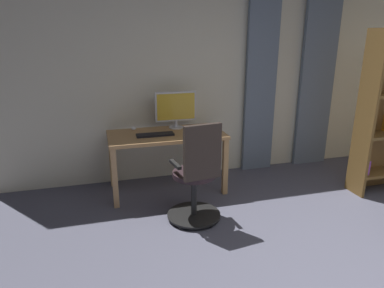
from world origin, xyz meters
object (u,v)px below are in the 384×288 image
at_px(computer_monitor, 176,108).
at_px(computer_mouse, 134,128).
at_px(computer_keyboard, 155,135).
at_px(office_chair, 197,178).
at_px(desk, 166,141).
at_px(cell_phone_face_up, 211,130).

xyz_separation_m(computer_monitor, computer_mouse, (0.53, -0.04, -0.24)).
distance_m(computer_monitor, computer_mouse, 0.58).
distance_m(computer_keyboard, computer_mouse, 0.39).
xyz_separation_m(office_chair, computer_monitor, (-0.04, -1.06, 0.50)).
relative_size(desk, office_chair, 1.28).
height_order(desk, computer_monitor, computer_monitor).
bearing_deg(desk, computer_mouse, -36.64).
distance_m(desk, computer_monitor, 0.45).
height_order(computer_monitor, computer_keyboard, computer_monitor).
distance_m(desk, office_chair, 0.86).
xyz_separation_m(desk, computer_keyboard, (0.14, 0.07, 0.11)).
bearing_deg(cell_phone_face_up, computer_keyboard, -24.35).
bearing_deg(computer_mouse, computer_monitor, 175.22).
xyz_separation_m(computer_keyboard, computer_mouse, (0.21, -0.33, 0.01)).
distance_m(office_chair, computer_keyboard, 0.86).
bearing_deg(computer_monitor, computer_keyboard, 42.23).
bearing_deg(cell_phone_face_up, computer_mouse, -45.06).
bearing_deg(desk, cell_phone_face_up, 176.12).
relative_size(computer_mouse, cell_phone_face_up, 0.69).
xyz_separation_m(desk, computer_mouse, (0.36, -0.26, 0.12)).
bearing_deg(office_chair, desk, 91.25).
xyz_separation_m(desk, computer_monitor, (-0.17, -0.22, 0.35)).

